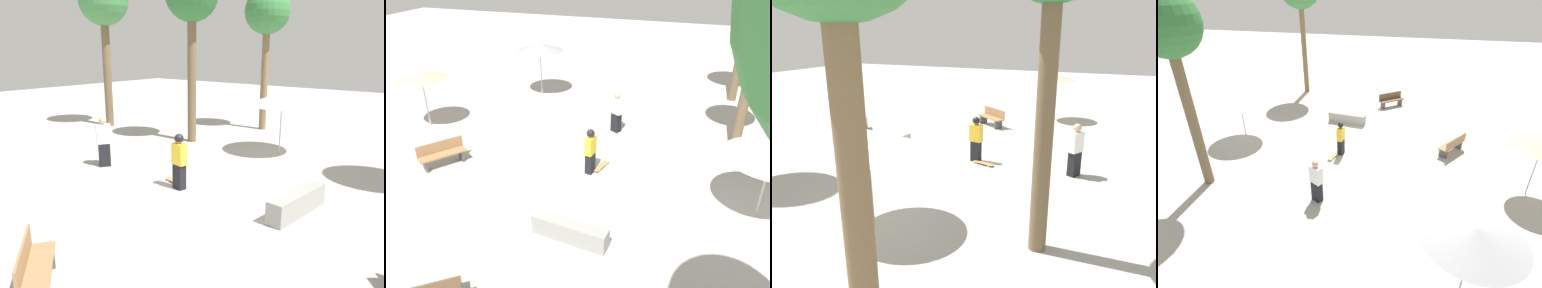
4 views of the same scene
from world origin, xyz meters
The scene contains 10 objects.
ground_plane centered at (0.00, 0.00, 0.00)m, with size 60.00×60.00×0.00m, color #B2AFA8.
skater_main centered at (-0.64, -0.89, 0.87)m, with size 0.30×0.46×1.61m.
skateboard centered at (-0.91, -1.28, 0.06)m, with size 0.39×0.82×0.07m.
concrete_ledge centered at (-1.13, 2.41, 0.28)m, with size 2.09×0.63×0.56m.
bench_near centered at (4.37, 0.30, 0.43)m, with size 1.28×1.56×0.85m.
bench_far centered at (1.01, 5.42, 0.43)m, with size 1.52×1.34×0.85m.
shade_umbrella_white centered at (-5.81, -0.33, 2.10)m, with size 2.54×2.54×2.36m.
shade_umbrella_grey centered at (3.99, -7.30, 2.39)m, with size 2.32×2.32×2.57m.
palm_tree_far_back centered at (-5.26, -4.16, 5.75)m, with size 2.15×2.15×7.05m.
bystander_watching centered at (-0.68, -4.27, 0.85)m, with size 0.53×0.45×1.71m.
Camera 4 is at (2.40, -12.42, 7.23)m, focal length 28.00 mm.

